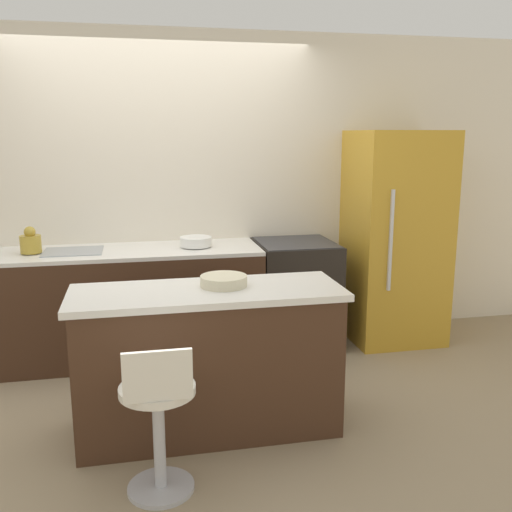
{
  "coord_description": "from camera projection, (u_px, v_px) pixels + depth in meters",
  "views": [
    {
      "loc": [
        -0.21,
        -4.13,
        1.77
      ],
      "look_at": [
        0.6,
        -0.3,
        0.93
      ],
      "focal_mm": 40.0,
      "sensor_mm": 36.0,
      "label": 1
    }
  ],
  "objects": [
    {
      "name": "mixing_bowl",
      "position": [
        196.0,
        241.0,
        4.54
      ],
      "size": [
        0.25,
        0.25,
        0.07
      ],
      "color": "white",
      "rests_on": "back_counter"
    },
    {
      "name": "oven_range",
      "position": [
        295.0,
        294.0,
        4.82
      ],
      "size": [
        0.65,
        0.67,
        0.89
      ],
      "color": "black",
      "rests_on": "ground_plane"
    },
    {
      "name": "back_counter",
      "position": [
        126.0,
        304.0,
        4.53
      ],
      "size": [
        2.14,
        0.66,
        0.89
      ],
      "color": "#422819",
      "rests_on": "ground_plane"
    },
    {
      "name": "ground_plane",
      "position": [
        171.0,
        370.0,
        4.36
      ],
      "size": [
        14.0,
        14.0,
        0.0
      ],
      "primitive_type": "plane",
      "color": "#998466"
    },
    {
      "name": "stool_chair",
      "position": [
        159.0,
        419.0,
        2.79
      ],
      "size": [
        0.38,
        0.38,
        0.81
      ],
      "color": "#B7B7BC",
      "rests_on": "ground_plane"
    },
    {
      "name": "kitchen_island",
      "position": [
        208.0,
        360.0,
        3.4
      ],
      "size": [
        1.59,
        0.59,
        0.88
      ],
      "color": "#422819",
      "rests_on": "ground_plane"
    },
    {
      "name": "refrigerator",
      "position": [
        395.0,
        238.0,
        4.88
      ],
      "size": [
        0.76,
        0.72,
        1.8
      ],
      "color": "gold",
      "rests_on": "ground_plane"
    },
    {
      "name": "fruit_bowl",
      "position": [
        224.0,
        281.0,
        3.38
      ],
      "size": [
        0.28,
        0.28,
        0.06
      ],
      "color": "beige",
      "rests_on": "kitchen_island"
    },
    {
      "name": "kettle",
      "position": [
        31.0,
        242.0,
        4.28
      ],
      "size": [
        0.15,
        0.15,
        0.2
      ],
      "color": "#B29333",
      "rests_on": "back_counter"
    },
    {
      "name": "wall_back",
      "position": [
        161.0,
        191.0,
        4.76
      ],
      "size": [
        8.0,
        0.06,
        2.6
      ],
      "color": "silver",
      "rests_on": "ground_plane"
    }
  ]
}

